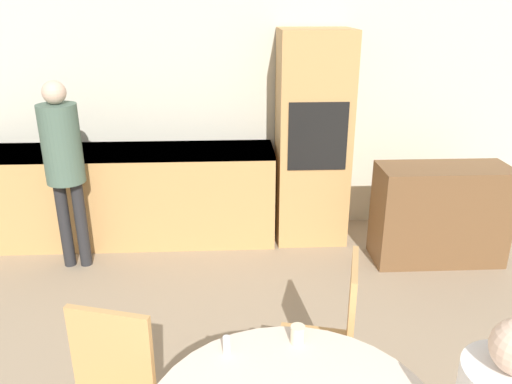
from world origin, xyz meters
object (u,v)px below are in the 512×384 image
object	(u,v)px
sideboard	(440,214)
person_standing	(63,156)
cup	(298,334)
chair_far_right	(332,336)
oven_unit	(312,139)

from	to	relation	value
sideboard	person_standing	world-z (taller)	person_standing
cup	chair_far_right	bearing A→B (deg)	54.70
oven_unit	chair_far_right	size ratio (longest dim) A/B	2.00
oven_unit	person_standing	world-z (taller)	oven_unit
person_standing	sideboard	bearing A→B (deg)	-0.91
person_standing	oven_unit	bearing A→B (deg)	13.37
chair_far_right	person_standing	world-z (taller)	person_standing
oven_unit	sideboard	world-z (taller)	oven_unit
oven_unit	cup	distance (m)	2.69
person_standing	cup	world-z (taller)	person_standing
cup	sideboard	bearing A→B (deg)	53.90
chair_far_right	sideboard	bearing A→B (deg)	158.18
oven_unit	chair_far_right	world-z (taller)	oven_unit
sideboard	cup	xyz separation A→B (m)	(-1.52, -2.09, 0.37)
sideboard	person_standing	distance (m)	3.22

